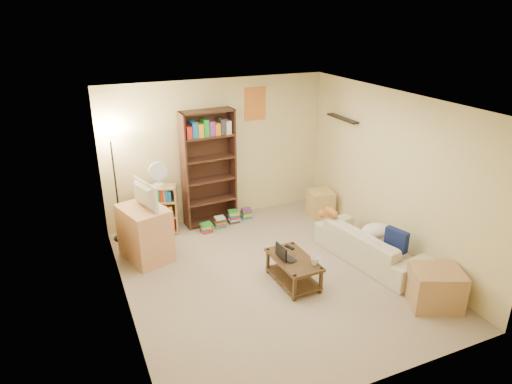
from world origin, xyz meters
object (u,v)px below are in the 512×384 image
tv_stand (145,233)px  tall_bookshelf (209,166)px  mug (315,261)px  desk_fan (158,173)px  side_table (320,203)px  short_bookshelf (158,210)px  floor_lamp (112,156)px  sofa (370,245)px  tabby_cat (329,212)px  coffee_table (293,267)px  television (141,195)px  end_cabinet (435,288)px  laptop (289,257)px

tv_stand → tall_bookshelf: (1.30, 0.80, 0.65)m
mug → desk_fan: 2.99m
side_table → tv_stand: bearing=-175.2°
tall_bookshelf → short_bookshelf: 1.14m
mug → floor_lamp: bearing=130.3°
short_bookshelf → floor_lamp: floor_lamp is taller
sofa → tabby_cat: (-0.34, 0.65, 0.33)m
side_table → floor_lamp: bearing=171.4°
sofa → short_bookshelf: (-2.72, 2.22, 0.16)m
coffee_table → tabby_cat: bearing=33.3°
floor_lamp → side_table: size_ratio=3.74×
tabby_cat → tall_bookshelf: size_ratio=0.21×
coffee_table → desk_fan: desk_fan is taller
coffee_table → television: bearing=137.0°
short_bookshelf → end_cabinet: (2.79, -3.48, -0.16)m
tabby_cat → mug: size_ratio=3.08×
tall_bookshelf → tv_stand: bearing=-151.5°
tall_bookshelf → desk_fan: tall_bookshelf is taller
short_bookshelf → desk_fan: desk_fan is taller
tall_bookshelf → side_table: size_ratio=4.19×
tabby_cat → coffee_table: bearing=-144.6°
end_cabinet → short_bookshelf: bearing=128.8°
sofa → tall_bookshelf: bearing=29.3°
laptop → television: 2.32m
tv_stand → tall_bookshelf: 1.66m
side_table → laptop: bearing=-132.0°
tall_bookshelf → short_bookshelf: size_ratio=2.40×
television → floor_lamp: bearing=1.2°
sofa → laptop: (-1.40, -0.02, 0.13)m
tall_bookshelf → end_cabinet: (1.86, -3.50, -0.81)m
sofa → tv_stand: tv_stand is taller
tabby_cat → side_table: (0.50, 1.06, -0.35)m
television → tall_bookshelf: 1.53m
mug → tv_stand: tv_stand is taller
tall_bookshelf → desk_fan: bearing=-179.2°
tabby_cat → desk_fan: bearing=146.7°
floor_lamp → end_cabinet: 5.03m
mug → side_table: mug is taller
sofa → desk_fan: (-2.67, 2.18, 0.82)m
tabby_cat → short_bookshelf: size_ratio=0.49×
laptop → desk_fan: size_ratio=0.80×
coffee_table → laptop: size_ratio=2.56×
short_bookshelf → sofa: bearing=-20.1°
mug → end_cabinet: bearing=-36.8°
laptop → television: size_ratio=0.51×
sofa → desk_fan: 3.54m
tabby_cat → side_table: size_ratio=0.86×
laptop → floor_lamp: (-1.95, 2.26, 1.05)m
tabby_cat → television: 2.89m
sofa → end_cabinet: (0.07, -1.26, -0.00)m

